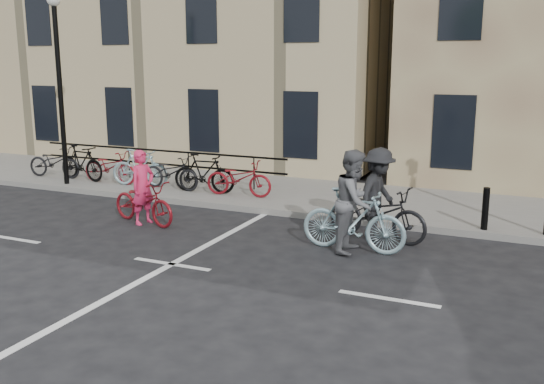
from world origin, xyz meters
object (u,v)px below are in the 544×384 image
at_px(cyclist_grey, 354,211).
at_px(cyclist_dark, 378,204).
at_px(lamp_post, 58,66).
at_px(cyclist_pink, 143,198).

height_order(cyclist_grey, cyclist_dark, cyclist_grey).
xyz_separation_m(lamp_post, cyclist_grey, (9.28, -2.27, -2.68)).
relative_size(cyclist_pink, cyclist_grey, 0.97).
height_order(lamp_post, cyclist_grey, lamp_post).
bearing_deg(cyclist_pink, cyclist_grey, -76.75).
bearing_deg(cyclist_grey, cyclist_dark, -12.74).
height_order(cyclist_pink, cyclist_grey, cyclist_grey).
bearing_deg(cyclist_grey, cyclist_pink, 89.75).
relative_size(lamp_post, cyclist_dark, 2.34).
bearing_deg(cyclist_pink, cyclist_dark, -66.18).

